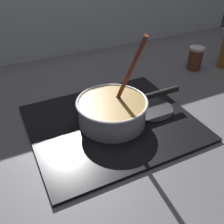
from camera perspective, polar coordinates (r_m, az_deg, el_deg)
name	(u,v)px	position (r m, az deg, el deg)	size (l,w,h in m)	color
ground	(124,148)	(0.85, 2.60, -8.09)	(2.40, 1.60, 0.04)	#4C4C51
backsplash_wall	(49,3)	(1.39, -13.91, 22.50)	(2.40, 0.02, 0.55)	silver
hob_plate	(112,123)	(0.91, 0.00, -2.41)	(0.56, 0.48, 0.01)	black
burner_ring	(112,121)	(0.90, 0.00, -1.91)	(0.17, 0.17, 0.01)	#592D0C
spare_burner	(151,109)	(0.97, 8.75, 0.64)	(0.16, 0.16, 0.01)	#262628
cooking_pan	(113,110)	(0.88, 0.12, 0.35)	(0.40, 0.24, 0.32)	silver
condiment_jar	(195,58)	(1.33, 17.99, 11.30)	(0.07, 0.07, 0.11)	brown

